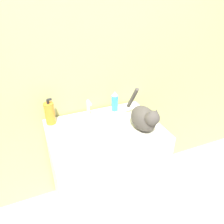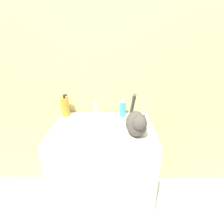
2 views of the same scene
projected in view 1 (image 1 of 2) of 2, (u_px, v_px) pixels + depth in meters
wall_back at (88, 59)px, 1.66m from camera, size 6.00×0.05×2.50m
vanity_cabinet at (106, 170)px, 1.81m from camera, size 0.82×0.61×0.83m
sink_basin at (96, 127)px, 1.56m from camera, size 0.32×0.32×0.05m
faucet at (89, 111)px, 1.68m from camera, size 0.16×0.08×0.17m
cat at (144, 118)px, 1.54m from camera, size 0.17×0.37×0.28m
soap_bottle at (50, 113)px, 1.61m from camera, size 0.07×0.07×0.21m
spray_bottle at (115, 101)px, 1.79m from camera, size 0.05×0.05×0.17m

